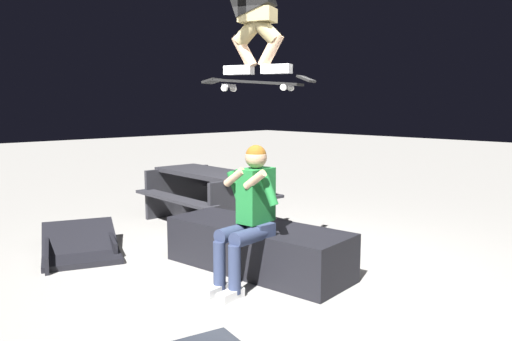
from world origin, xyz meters
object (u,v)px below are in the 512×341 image
at_px(person_sitting_on_ledge, 249,210).
at_px(picnic_table_back, 208,188).
at_px(kicker_ramp, 80,248).
at_px(skateboard, 257,83).
at_px(ledge_box_main, 257,247).
at_px(skater_airborne, 251,2).

distance_m(person_sitting_on_ledge, picnic_table_back, 2.57).
bearing_deg(kicker_ramp, skateboard, -160.97).
xyz_separation_m(ledge_box_main, skater_airborne, (-0.27, 0.33, 2.31)).
relative_size(skateboard, kicker_ramp, 0.74).
bearing_deg(skater_airborne, kicker_ramp, 18.94).
bearing_deg(skater_airborne, skateboard, -157.58).
relative_size(skater_airborne, picnic_table_back, 0.64).
distance_m(skateboard, skater_airborne, 0.69).
relative_size(ledge_box_main, person_sitting_on_ledge, 1.49).
bearing_deg(kicker_ramp, picnic_table_back, -85.83).
xyz_separation_m(person_sitting_on_ledge, skater_airborne, (0.01, -0.04, 1.83)).
xyz_separation_m(kicker_ramp, picnic_table_back, (0.14, -1.96, 0.44)).
bearing_deg(skateboard, skater_airborne, 22.42).
distance_m(skater_airborne, kicker_ramp, 3.31).
bearing_deg(kicker_ramp, skater_airborne, -161.06).
bearing_deg(ledge_box_main, skateboard, 135.91).
bearing_deg(person_sitting_on_ledge, ledge_box_main, -53.94).
bearing_deg(picnic_table_back, person_sitting_on_ledge, 149.70).
bearing_deg(skateboard, ledge_box_main, -44.09).
relative_size(person_sitting_on_ledge, kicker_ramp, 0.94).
relative_size(person_sitting_on_ledge, picnic_table_back, 0.74).
bearing_deg(person_sitting_on_ledge, kicker_ramp, 17.81).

